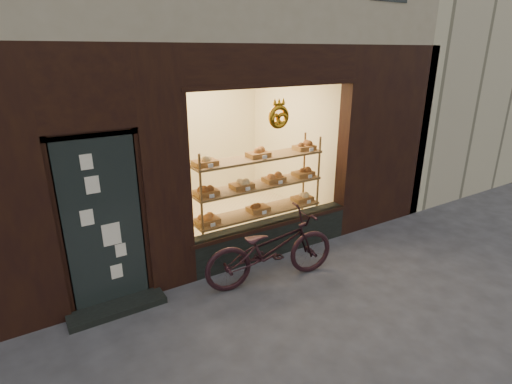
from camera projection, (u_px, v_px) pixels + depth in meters
ground at (347, 341)px, 4.38m from camera, size 90.00×90.00×0.00m
display_shelf at (258, 195)px, 6.36m from camera, size 2.20×0.45×1.70m
bicycle at (271, 248)px, 5.39m from camera, size 1.94×0.92×0.98m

